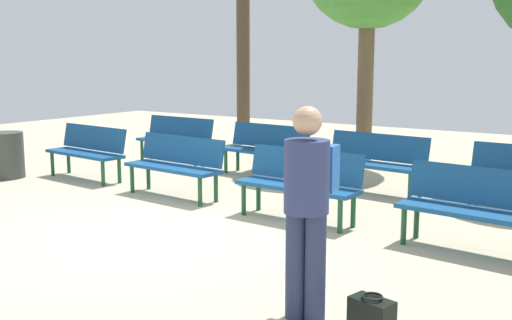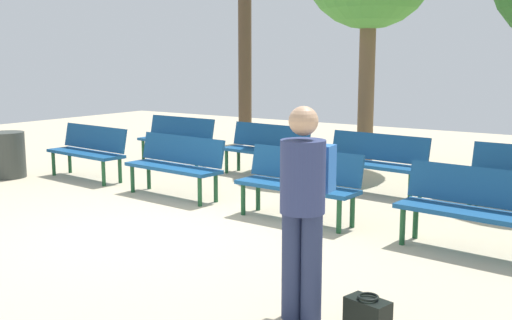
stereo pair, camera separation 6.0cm
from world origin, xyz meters
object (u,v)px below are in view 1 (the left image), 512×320
at_px(bench_r1_c1, 266,147).
at_px(trash_bin, 6,155).
at_px(bench_r1_c2, 374,159).
at_px(bench_r0_c1, 176,162).
at_px(bench_r0_c2, 300,180).
at_px(visitor_with_backpack, 308,200).
at_px(bench_r0_c0, 88,149).
at_px(bench_r0_c3, 478,205).
at_px(bench_r1_c0, 176,137).
at_px(tree_2, 243,72).
at_px(handbag, 372,315).

bearing_deg(bench_r1_c1, trash_bin, -138.83).
distance_m(bench_r1_c1, bench_r1_c2, 2.06).
xyz_separation_m(bench_r0_c1, bench_r1_c2, (2.28, 1.85, 0.00)).
height_order(bench_r0_c2, visitor_with_backpack, visitor_with_backpack).
xyz_separation_m(bench_r1_c1, visitor_with_backpack, (3.46, -4.72, 0.43)).
relative_size(bench_r0_c1, bench_r1_c2, 1.00).
bearing_deg(bench_r1_c2, visitor_with_backpack, -67.41).
relative_size(bench_r0_c0, trash_bin, 2.13).
relative_size(bench_r0_c3, bench_r1_c0, 1.01).
distance_m(bench_r1_c0, tree_2, 3.22).
bearing_deg(handbag, bench_r0_c3, 87.16).
relative_size(bench_r0_c2, trash_bin, 2.11).
bearing_deg(bench_r0_c1, bench_r0_c0, 179.32).
relative_size(visitor_with_backpack, trash_bin, 2.15).
bearing_deg(bench_r0_c3, bench_r1_c0, 163.76).
height_order(bench_r0_c1, handbag, bench_r0_c1).
xyz_separation_m(bench_r0_c2, trash_bin, (-5.46, -0.39, -0.12)).
height_order(bench_r0_c1, tree_2, tree_2).
relative_size(bench_r0_c3, tree_2, 0.49).
bearing_deg(bench_r0_c1, trash_bin, -166.33).
xyz_separation_m(bench_r0_c1, visitor_with_backpack, (3.68, -2.68, 0.43)).
distance_m(bench_r0_c0, tree_2, 5.10).
distance_m(bench_r0_c3, bench_r1_c0, 6.71).
xyz_separation_m(bench_r1_c0, bench_r1_c1, (2.15, -0.16, 0.00)).
bearing_deg(trash_bin, bench_r0_c0, 30.86).
height_order(bench_r0_c0, bench_r0_c1, same).
bearing_deg(handbag, bench_r0_c1, 147.81).
relative_size(bench_r0_c2, bench_r1_c1, 0.99).
xyz_separation_m(bench_r1_c2, tree_2, (-4.71, 3.30, 1.16)).
bearing_deg(bench_r0_c2, bench_r0_c1, 178.87).
relative_size(bench_r1_c0, bench_r1_c2, 0.99).
relative_size(bench_r1_c1, handbag, 4.65).
xyz_separation_m(bench_r0_c0, tree_2, (-0.33, 4.96, 1.16)).
bearing_deg(bench_r0_c0, bench_r0_c1, 0.07).
relative_size(bench_r1_c2, visitor_with_backpack, 0.99).
bearing_deg(handbag, tree_2, 130.40).
bearing_deg(visitor_with_backpack, bench_r0_c2, -66.63).
relative_size(bench_r0_c1, visitor_with_backpack, 0.99).
bearing_deg(bench_r0_c1, bench_r1_c1, 88.44).
bearing_deg(tree_2, bench_r0_c0, -86.18).
xyz_separation_m(bench_r0_c0, bench_r0_c3, (6.43, -0.44, 0.00)).
height_order(bench_r1_c2, trash_bin, bench_r1_c2).
relative_size(bench_r0_c0, bench_r0_c1, 1.00).
height_order(bench_r0_c3, handbag, bench_r0_c3).
bearing_deg(trash_bin, tree_2, 81.22).
xyz_separation_m(bench_r0_c0, bench_r1_c2, (4.38, 1.66, 0.00)).
height_order(bench_r1_c1, handbag, bench_r1_c1).
height_order(bench_r1_c1, bench_r1_c2, same).
bearing_deg(bench_r0_c0, bench_r0_c2, 0.87).
bearing_deg(bench_r1_c1, bench_r0_c2, -43.26).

